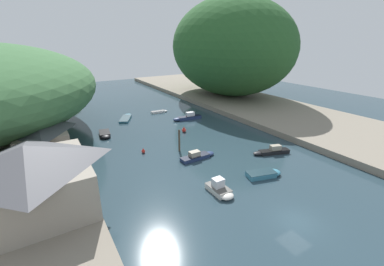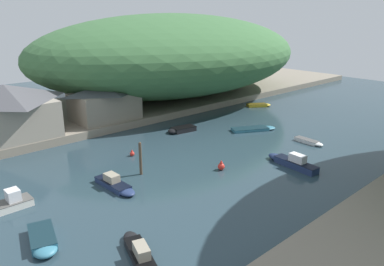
% 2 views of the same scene
% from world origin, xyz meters
% --- Properties ---
extents(water_surface, '(130.00, 130.00, 0.00)m').
position_xyz_m(water_surface, '(0.00, 30.00, 0.00)').
color(water_surface, '#283D47').
rests_on(water_surface, ground).
extents(left_bank, '(22.00, 120.00, 1.05)m').
position_xyz_m(left_bank, '(-26.76, 30.00, 0.53)').
color(left_bank, gray).
rests_on(left_bank, ground).
extents(hillside_left, '(38.63, 54.08, 14.75)m').
position_xyz_m(hillside_left, '(-27.86, 45.22, 8.43)').
color(hillside_left, '#3D6B3D').
rests_on(hillside_left, left_bank).
extents(waterfront_building, '(10.58, 10.71, 6.49)m').
position_xyz_m(waterfront_building, '(-20.73, 13.28, 4.41)').
color(waterfront_building, gray).
rests_on(waterfront_building, left_bank).
extents(boathouse_shed, '(6.60, 9.50, 5.23)m').
position_xyz_m(boathouse_shed, '(-19.44, 26.03, 3.74)').
color(boathouse_shed, gray).
rests_on(boathouse_shed, left_bank).
extents(boat_cabin_cruiser, '(4.56, 6.49, 0.42)m').
position_xyz_m(boat_cabin_cruiser, '(-3.53, 40.56, 0.21)').
color(boat_cabin_cruiser, teal).
rests_on(boat_cabin_cruiser, water_surface).
extents(boat_navy_launch, '(5.48, 1.57, 1.25)m').
position_xyz_m(boat_navy_launch, '(-0.70, 16.29, 0.38)').
color(boat_navy_launch, navy).
rests_on(boat_navy_launch, water_surface).
extents(boat_red_skiff, '(2.28, 4.27, 0.66)m').
position_xyz_m(boat_red_skiff, '(-10.00, 32.26, 0.33)').
color(boat_red_skiff, black).
rests_on(boat_red_skiff, water_surface).
extents(boat_near_quay, '(5.78, 2.90, 1.31)m').
position_xyz_m(boat_near_quay, '(9.41, 11.95, 0.40)').
color(boat_near_quay, black).
rests_on(boat_near_quay, water_surface).
extents(boat_mid_channel, '(1.76, 3.71, 1.64)m').
position_xyz_m(boat_mid_channel, '(-3.37, 7.57, 0.49)').
color(boat_mid_channel, silver).
rests_on(boat_mid_channel, water_surface).
extents(boat_far_right_bank, '(6.41, 1.91, 1.57)m').
position_xyz_m(boat_far_right_bank, '(7.27, 33.20, 0.49)').
color(boat_far_right_bank, navy).
rests_on(boat_far_right_bank, water_surface).
extents(boat_white_cruiser, '(3.99, 1.36, 0.44)m').
position_xyz_m(boat_white_cruiser, '(4.68, 41.27, 0.21)').
color(boat_white_cruiser, white).
rests_on(boat_white_cruiser, water_surface).
extents(boat_small_dinghy, '(4.75, 2.77, 0.68)m').
position_xyz_m(boat_small_dinghy, '(3.72, 7.68, 0.33)').
color(boat_small_dinghy, teal).
rests_on(boat_small_dinghy, water_surface).
extents(boat_moored_right, '(3.61, 4.34, 0.48)m').
position_xyz_m(boat_moored_right, '(-11.97, 52.39, 0.24)').
color(boat_moored_right, gold).
rests_on(boat_moored_right, water_surface).
extents(mooring_post_middle, '(0.30, 0.30, 3.50)m').
position_xyz_m(mooring_post_middle, '(-1.79, 19.91, 1.76)').
color(mooring_post_middle, '#4C3D2D').
rests_on(mooring_post_middle, water_surface).
extents(channel_buoy_near, '(0.53, 0.53, 0.80)m').
position_xyz_m(channel_buoy_near, '(-6.77, 22.13, 0.31)').
color(channel_buoy_near, red).
rests_on(channel_buoy_near, water_surface).
extents(channel_buoy_far, '(0.74, 0.74, 1.11)m').
position_xyz_m(channel_buoy_far, '(2.94, 26.82, 0.43)').
color(channel_buoy_far, red).
rests_on(channel_buoy_far, water_surface).
extents(person_on_quay, '(0.30, 0.42, 1.69)m').
position_xyz_m(person_on_quay, '(-17.64, 18.56, 2.03)').
color(person_on_quay, '#282D3D').
rests_on(person_on_quay, left_bank).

